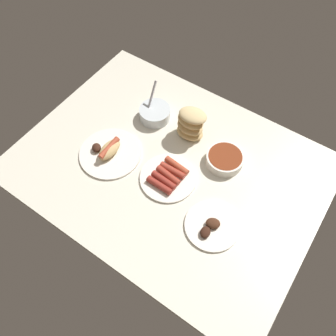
{
  "coord_description": "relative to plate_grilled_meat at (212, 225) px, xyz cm",
  "views": [
    {
      "loc": [
        -42.23,
        62.33,
        116.83
      ],
      "look_at": [
        -1.32,
        2.69,
        3.0
      ],
      "focal_mm": 36.75,
      "sensor_mm": 36.0,
      "label": 1
    }
  ],
  "objects": [
    {
      "name": "plate_grilled_meat",
      "position": [
        0.0,
        0.0,
        0.0
      ],
      "size": [
        20.38,
        20.38,
        3.66
      ],
      "color": "white",
      "rests_on": "ground_plane"
    },
    {
      "name": "ground_plane",
      "position": [
        27.62,
        -12.91,
        -2.42
      ],
      "size": [
        120.0,
        90.0,
        3.0
      ],
      "primitive_type": "cube",
      "color": "silver"
    },
    {
      "name": "bowl_coleslaw",
      "position": [
        47.21,
        -30.56,
        2.05
      ],
      "size": [
        13.67,
        13.67,
        15.29
      ],
      "color": "silver",
      "rests_on": "ground_plane"
    },
    {
      "name": "bowl_chili",
      "position": [
        10.18,
        -27.05,
        1.48
      ],
      "size": [
        15.13,
        15.13,
        4.34
      ],
      "color": "white",
      "rests_on": "ground_plane"
    },
    {
      "name": "plate_hotdog_assembled",
      "position": [
        51.09,
        -3.93,
        0.67
      ],
      "size": [
        25.65,
        25.65,
        5.61
      ],
      "color": "white",
      "rests_on": "ground_plane"
    },
    {
      "name": "bread_stack",
      "position": [
        29.3,
        -31.23,
        6.28
      ],
      "size": [
        13.62,
        10.26,
        14.4
      ],
      "color": "tan",
      "rests_on": "ground_plane"
    },
    {
      "name": "plate_sausages",
      "position": [
        24.58,
        -7.85,
        0.32
      ],
      "size": [
        22.54,
        22.54,
        3.56
      ],
      "color": "white",
      "rests_on": "ground_plane"
    }
  ]
}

